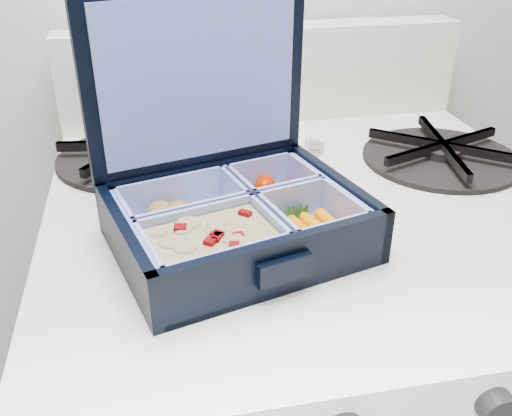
{
  "coord_description": "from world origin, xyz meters",
  "views": [
    {
      "loc": [
        -0.21,
        1.21,
        1.08
      ],
      "look_at": [
        -0.13,
        1.64,
        0.83
      ],
      "focal_mm": 40.0,
      "sensor_mm": 36.0,
      "label": 1
    }
  ],
  "objects": [
    {
      "name": "burner_grate",
      "position": [
        0.12,
        1.77,
        0.81
      ],
      "size": [
        0.23,
        0.23,
        0.03
      ],
      "primitive_type": "cylinder",
      "rotation": [
        0.0,
        0.0,
        0.35
      ],
      "color": "black",
      "rests_on": "stove"
    },
    {
      "name": "fork",
      "position": [
        -0.04,
        1.75,
        0.8
      ],
      "size": [
        0.09,
        0.17,
        0.01
      ],
      "primitive_type": null,
      "rotation": [
        0.0,
        0.0,
        -0.38
      ],
      "color": "#BCBCBC",
      "rests_on": "stove"
    },
    {
      "name": "bento_box",
      "position": [
        -0.14,
        1.63,
        0.83
      ],
      "size": [
        0.24,
        0.21,
        0.05
      ],
      "primitive_type": null,
      "rotation": [
        0.0,
        0.0,
        0.26
      ],
      "color": "black",
      "rests_on": "stove"
    },
    {
      "name": "burner_grate_rear",
      "position": [
        -0.23,
        1.84,
        0.81
      ],
      "size": [
        0.2,
        0.2,
        0.02
      ],
      "primitive_type": "cylinder",
      "rotation": [
        0.0,
        0.0,
        -0.14
      ],
      "color": "black",
      "rests_on": "stove"
    }
  ]
}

